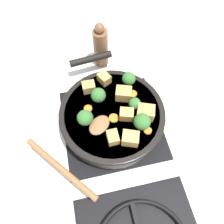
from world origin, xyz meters
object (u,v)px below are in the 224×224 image
object	(u,v)px
wooden_spoon	(78,149)
pepper_mill	(101,46)
salt_shaker	(0,121)
skillet_pan	(112,115)

from	to	relation	value
wooden_spoon	pepper_mill	xyz separation A→B (m)	(-0.13, -0.36, -0.01)
pepper_mill	salt_shaker	distance (m)	0.41
wooden_spoon	pepper_mill	distance (m)	0.38
pepper_mill	salt_shaker	bearing A→B (deg)	29.31
skillet_pan	salt_shaker	bearing A→B (deg)	-10.74
skillet_pan	salt_shaker	xyz separation A→B (m)	(0.34, -0.06, -0.02)
wooden_spoon	salt_shaker	distance (m)	0.28
pepper_mill	salt_shaker	size ratio (longest dim) A/B	2.02
pepper_mill	wooden_spoon	bearing A→B (deg)	70.09
wooden_spoon	salt_shaker	xyz separation A→B (m)	(0.23, -0.16, -0.05)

